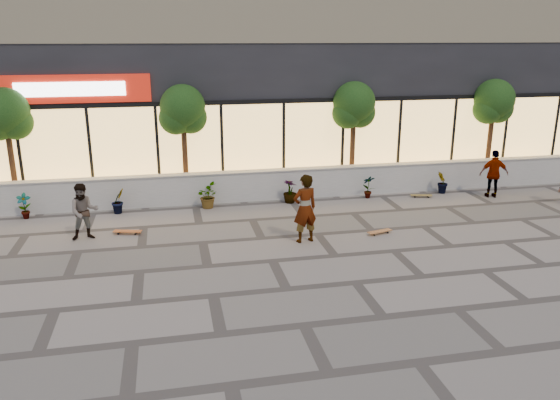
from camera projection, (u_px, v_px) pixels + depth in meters
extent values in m
plane|color=gray|center=(356.00, 283.00, 12.51)|extent=(80.00, 80.00, 0.00)
cube|color=white|center=(289.00, 184.00, 18.93)|extent=(22.00, 0.35, 1.00)
cube|color=#B2AFA8|center=(289.00, 170.00, 18.78)|extent=(22.00, 0.42, 0.04)
cube|color=black|center=(261.00, 65.00, 23.01)|extent=(24.00, 9.00, 8.50)
cube|color=#FFC466|center=(283.00, 145.00, 19.50)|extent=(23.04, 0.05, 3.00)
cube|color=black|center=(284.00, 101.00, 19.03)|extent=(23.04, 0.08, 0.15)
cube|color=#B11A0C|center=(71.00, 89.00, 17.49)|extent=(5.00, 0.10, 0.90)
cube|color=white|center=(70.00, 89.00, 17.42)|extent=(3.40, 0.06, 0.45)
cube|color=brown|center=(284.00, 18.00, 18.26)|extent=(21.60, 0.05, 1.60)
imported|color=#163C13|center=(24.00, 206.00, 16.79)|extent=(0.43, 0.29, 0.81)
imported|color=#163C13|center=(118.00, 201.00, 17.33)|extent=(0.57, 0.57, 0.81)
imported|color=#163C13|center=(207.00, 196.00, 17.87)|extent=(0.68, 0.77, 0.81)
imported|color=#163C13|center=(290.00, 191.00, 18.42)|extent=(0.64, 0.64, 0.81)
imported|color=#163C13|center=(368.00, 187.00, 18.96)|extent=(0.46, 0.35, 0.81)
imported|color=#163C13|center=(442.00, 182.00, 19.51)|extent=(0.55, 0.57, 0.81)
cylinder|color=#412A17|center=(12.00, 160.00, 17.51)|extent=(0.18, 0.18, 3.24)
sphere|color=#163C13|center=(5.00, 111.00, 17.07)|extent=(1.50, 1.50, 1.50)
sphere|color=#163C13|center=(15.00, 122.00, 17.26)|extent=(1.10, 1.10, 1.10)
cylinder|color=#412A17|center=(185.00, 153.00, 18.58)|extent=(0.18, 0.18, 3.24)
sphere|color=#163C13|center=(183.00, 107.00, 18.13)|extent=(1.50, 1.50, 1.50)
sphere|color=#163C13|center=(176.00, 118.00, 18.14)|extent=(1.10, 1.10, 1.10)
sphere|color=#163C13|center=(191.00, 117.00, 18.33)|extent=(1.10, 1.10, 1.10)
cylinder|color=#412A17|center=(352.00, 146.00, 19.75)|extent=(0.18, 0.18, 3.24)
sphere|color=#163C13|center=(354.00, 103.00, 19.30)|extent=(1.50, 1.50, 1.50)
sphere|color=#163C13|center=(348.00, 113.00, 19.31)|extent=(1.10, 1.10, 1.10)
sphere|color=#163C13|center=(360.00, 112.00, 19.50)|extent=(1.10, 1.10, 1.10)
cylinder|color=#412A17|center=(490.00, 140.00, 20.82)|extent=(0.18, 0.18, 3.24)
sphere|color=#163C13|center=(494.00, 99.00, 20.37)|extent=(1.50, 1.50, 1.50)
sphere|color=#163C13|center=(488.00, 109.00, 20.38)|extent=(1.10, 1.10, 1.10)
sphere|color=#163C13|center=(498.00, 109.00, 20.57)|extent=(1.10, 1.10, 1.10)
imported|color=white|center=(305.00, 209.00, 14.74)|extent=(0.78, 0.60, 1.90)
imported|color=#8C855A|center=(84.00, 212.00, 14.99)|extent=(0.85, 0.71, 1.59)
imported|color=silver|center=(494.00, 174.00, 18.95)|extent=(1.05, 0.64, 1.67)
cube|color=#9F6034|center=(380.00, 231.00, 15.56)|extent=(0.78, 0.38, 0.02)
cylinder|color=black|center=(385.00, 231.00, 15.74)|extent=(0.06, 0.04, 0.05)
cylinder|color=black|center=(388.00, 233.00, 15.62)|extent=(0.06, 0.04, 0.05)
cylinder|color=black|center=(372.00, 234.00, 15.54)|extent=(0.06, 0.04, 0.05)
cylinder|color=black|center=(374.00, 235.00, 15.42)|extent=(0.06, 0.04, 0.05)
cube|color=#B55321|center=(127.00, 231.00, 15.55)|extent=(0.83, 0.40, 0.02)
cylinder|color=black|center=(137.00, 232.00, 15.63)|extent=(0.06, 0.04, 0.06)
cylinder|color=black|center=(135.00, 234.00, 15.49)|extent=(0.06, 0.04, 0.06)
cylinder|color=black|center=(120.00, 232.00, 15.65)|extent=(0.06, 0.04, 0.06)
cylinder|color=black|center=(118.00, 234.00, 15.51)|extent=(0.06, 0.04, 0.06)
cube|color=olive|center=(421.00, 195.00, 19.11)|extent=(0.76, 0.38, 0.02)
cylinder|color=black|center=(427.00, 196.00, 19.17)|extent=(0.06, 0.04, 0.05)
cylinder|color=black|center=(428.00, 197.00, 19.05)|extent=(0.06, 0.04, 0.05)
cylinder|color=black|center=(414.00, 196.00, 19.20)|extent=(0.06, 0.04, 0.05)
cylinder|color=black|center=(415.00, 197.00, 19.08)|extent=(0.06, 0.04, 0.05)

